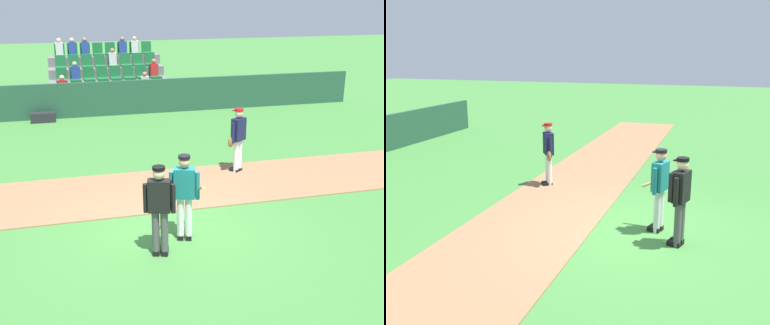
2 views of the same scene
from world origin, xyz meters
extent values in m
plane|color=#42843A|center=(0.00, 0.00, 0.00)|extent=(80.00, 80.00, 0.00)
cube|color=#9E704C|center=(0.00, 2.32, 0.01)|extent=(28.00, 2.73, 0.03)
cylinder|color=white|center=(0.10, -0.33, 0.45)|extent=(0.14, 0.14, 0.90)
cylinder|color=white|center=(0.26, -0.38, 0.45)|extent=(0.14, 0.14, 0.90)
cube|color=black|center=(0.12, -0.27, 0.05)|extent=(0.19, 0.28, 0.10)
cube|color=black|center=(0.27, -0.32, 0.05)|extent=(0.19, 0.28, 0.10)
cube|color=#197075|center=(0.18, -0.35, 1.20)|extent=(0.45, 0.33, 0.60)
cylinder|color=#197075|center=(-0.06, -0.28, 1.15)|extent=(0.09, 0.09, 0.55)
cylinder|color=#197075|center=(0.42, -0.43, 1.15)|extent=(0.09, 0.09, 0.55)
sphere|color=tan|center=(0.18, -0.35, 1.63)|extent=(0.22, 0.22, 0.22)
cylinder|color=black|center=(0.18, -0.35, 1.73)|extent=(0.23, 0.23, 0.06)
cube|color=black|center=(0.21, -0.26, 1.70)|extent=(0.21, 0.17, 0.02)
cylinder|color=tan|center=(0.45, -0.33, 1.05)|extent=(0.06, 0.80, 0.41)
cylinder|color=#4C4C4C|center=(-0.48, -0.82, 0.45)|extent=(0.14, 0.14, 0.90)
cylinder|color=#4C4C4C|center=(-0.33, -0.86, 0.45)|extent=(0.14, 0.14, 0.90)
cube|color=black|center=(-0.46, -0.76, 0.05)|extent=(0.19, 0.28, 0.10)
cube|color=black|center=(-0.31, -0.81, 0.05)|extent=(0.19, 0.28, 0.10)
cube|color=black|center=(-0.40, -0.84, 1.20)|extent=(0.45, 0.33, 0.60)
cylinder|color=black|center=(-0.64, -0.77, 1.15)|extent=(0.09, 0.09, 0.55)
cylinder|color=black|center=(-0.16, -0.91, 1.15)|extent=(0.09, 0.09, 0.55)
sphere|color=beige|center=(-0.40, -0.84, 1.63)|extent=(0.22, 0.22, 0.22)
cylinder|color=black|center=(-0.40, -0.84, 1.73)|extent=(0.23, 0.23, 0.06)
cube|color=black|center=(-0.37, -0.74, 1.70)|extent=(0.21, 0.17, 0.02)
cube|color=black|center=(-0.36, -0.72, 1.20)|extent=(0.44, 0.21, 0.56)
cylinder|color=white|center=(2.42, 3.01, 0.45)|extent=(0.14, 0.14, 0.90)
cylinder|color=white|center=(2.56, 3.10, 0.45)|extent=(0.14, 0.14, 0.90)
cube|color=black|center=(2.39, 3.05, 0.05)|extent=(0.25, 0.28, 0.10)
cube|color=black|center=(2.52, 3.15, 0.05)|extent=(0.25, 0.28, 0.10)
cube|color=#191E47|center=(2.49, 3.05, 1.20)|extent=(0.45, 0.41, 0.60)
cylinder|color=#191E47|center=(2.29, 2.91, 1.15)|extent=(0.09, 0.09, 0.55)
cylinder|color=#191E47|center=(2.69, 3.20, 1.15)|extent=(0.09, 0.09, 0.55)
sphere|color=beige|center=(2.49, 3.05, 1.63)|extent=(0.22, 0.22, 0.22)
cylinder|color=#B21919|center=(2.49, 3.05, 1.73)|extent=(0.23, 0.23, 0.06)
cube|color=#B21919|center=(2.43, 3.13, 1.70)|extent=(0.22, 0.20, 0.02)
ellipsoid|color=brown|center=(2.24, 2.94, 0.90)|extent=(0.23, 0.21, 0.28)
camera|label=1|loc=(-1.91, -8.99, 4.71)|focal=46.81mm
camera|label=2|loc=(-8.68, -1.57, 3.71)|focal=42.00mm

